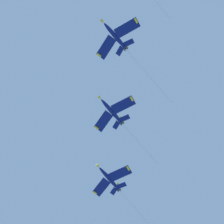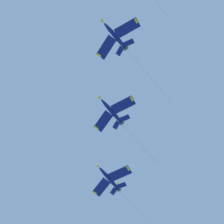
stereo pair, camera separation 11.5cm
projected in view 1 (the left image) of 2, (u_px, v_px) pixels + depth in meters
The scene contains 3 objects.
jet_second at pixel (124, 47), 165.77m from camera, with size 29.77×23.90×17.82m.
jet_third at pixel (118, 119), 175.13m from camera, with size 26.31×21.68×14.96m.
jet_fourth at pixel (116, 187), 184.97m from camera, with size 29.17×23.63×16.32m.
Camera 1 is at (11.42, 38.55, 1.55)m, focal length 75.72 mm.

